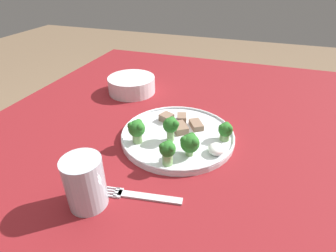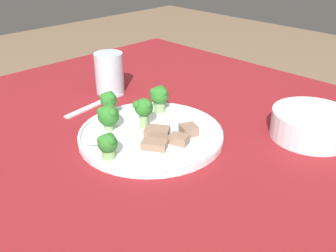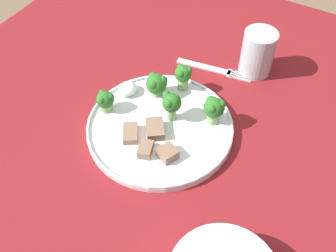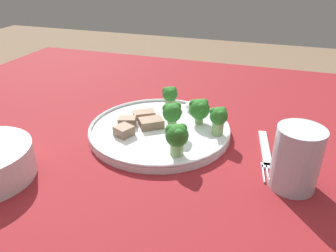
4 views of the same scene
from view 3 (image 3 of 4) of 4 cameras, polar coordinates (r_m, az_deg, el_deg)
table at (r=0.81m, az=-2.23°, el=-7.09°), size 1.22×1.07×0.72m
dinner_plate at (r=0.76m, az=-1.15°, el=-0.14°), size 0.28×0.28×0.02m
fork at (r=0.89m, az=6.61°, el=8.19°), size 0.04×0.17×0.00m
drinking_glass at (r=0.88m, az=12.81°, el=10.04°), size 0.07×0.07×0.10m
broccoli_floret_near_rim_left at (r=0.80m, az=2.22°, el=7.41°), size 0.04×0.03×0.06m
broccoli_floret_center_left at (r=0.74m, az=0.27°, el=3.40°), size 0.04×0.04×0.06m
broccoli_floret_back_left at (r=0.77m, az=-9.09°, el=3.73°), size 0.04×0.03×0.05m
broccoli_floret_front_left at (r=0.79m, az=-1.69°, el=6.16°), size 0.04×0.04×0.05m
broccoli_floret_center_back at (r=0.74m, az=6.70°, el=2.55°), size 0.04×0.04×0.06m
meat_slice_front_slice at (r=0.74m, az=-1.89°, el=-0.45°), size 0.06×0.05×0.02m
meat_slice_middle_slice at (r=0.73m, az=-5.61°, el=-1.24°), size 0.05×0.05×0.01m
meat_slice_rear_slice at (r=0.71m, az=-3.44°, el=-3.32°), size 0.04×0.03×0.02m
meat_slice_edge_slice at (r=0.70m, az=-0.04°, el=-3.96°), size 0.04×0.04×0.02m
sauce_dollop at (r=0.81m, az=-5.91°, el=5.40°), size 0.04×0.04×0.02m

